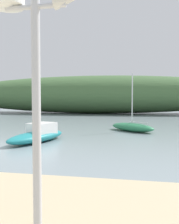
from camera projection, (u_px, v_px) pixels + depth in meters
distant_hill at (93, 95)px, 38.62m from camera, size 51.99×10.23×6.04m
mast_structure at (17, 23)px, 3.25m from camera, size 1.27×0.51×3.72m
motorboat_centre_water at (38, 135)px, 12.44m from camera, size 2.52×4.15×0.97m
sailboat_near_shore at (132, 127)px, 16.56m from camera, size 3.56×3.29×4.06m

